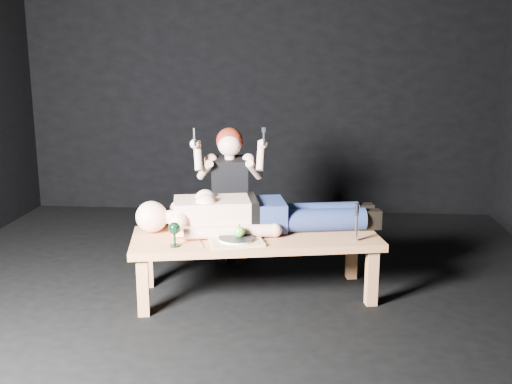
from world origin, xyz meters
TOP-DOWN VIEW (x-y plane):
  - ground at (0.00, 0.00)m, footprint 5.00×5.00m
  - back_wall at (0.00, 2.50)m, footprint 5.00×0.00m
  - table at (0.17, 0.08)m, footprint 1.81×0.97m
  - lying_man at (0.20, 0.23)m, footprint 1.96×0.93m
  - kneeling_woman at (-0.09, 0.71)m, footprint 0.69×0.76m
  - serving_tray at (0.05, -0.12)m, footprint 0.41×0.34m
  - plate at (0.05, -0.12)m, footprint 0.29×0.29m
  - apple at (0.08, -0.11)m, footprint 0.08×0.08m
  - goblet at (-0.34, -0.22)m, footprint 0.09×0.09m
  - fork_flat at (-0.18, -0.16)m, footprint 0.07×0.18m
  - knife_flat at (0.22, -0.09)m, footprint 0.04×0.18m
  - spoon_flat at (0.17, -0.02)m, footprint 0.18×0.08m
  - carving_knife at (0.86, 0.00)m, footprint 0.04×0.04m

SIDE VIEW (x-z plane):
  - ground at x=0.00m, z-range 0.00..0.00m
  - table at x=0.17m, z-range 0.00..0.45m
  - fork_flat at x=-0.18m, z-range 0.45..0.46m
  - knife_flat at x=0.22m, z-range 0.45..0.46m
  - spoon_flat at x=0.17m, z-range 0.45..0.46m
  - serving_tray at x=0.05m, z-range 0.45..0.47m
  - plate at x=0.05m, z-range 0.47..0.49m
  - apple at x=0.08m, z-range 0.49..0.57m
  - goblet at x=-0.34m, z-range 0.45..0.62m
  - carving_knife at x=0.86m, z-range 0.45..0.71m
  - kneeling_woman at x=-0.09m, z-range 0.00..1.17m
  - lying_man at x=0.20m, z-range 0.45..0.74m
  - back_wall at x=0.00m, z-range -1.00..4.00m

